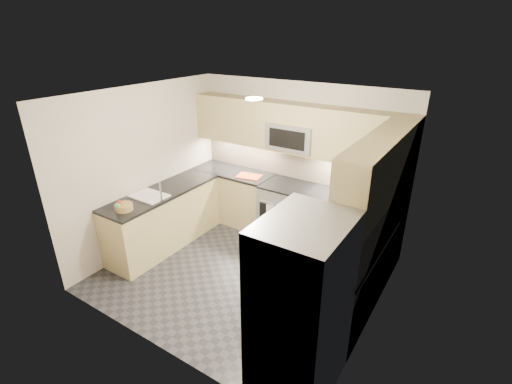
% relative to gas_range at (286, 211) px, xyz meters
% --- Properties ---
extents(floor, '(3.60, 3.20, 0.00)m').
position_rel_gas_range_xyz_m(floor, '(0.00, -1.28, -0.46)').
color(floor, black).
rests_on(floor, ground).
extents(ceiling, '(3.60, 3.20, 0.02)m').
position_rel_gas_range_xyz_m(ceiling, '(0.00, -1.28, 2.04)').
color(ceiling, beige).
rests_on(ceiling, wall_back).
extents(wall_back, '(3.60, 0.02, 2.50)m').
position_rel_gas_range_xyz_m(wall_back, '(0.00, 0.32, 0.79)').
color(wall_back, '#BDB3A4').
rests_on(wall_back, floor).
extents(wall_front, '(3.60, 0.02, 2.50)m').
position_rel_gas_range_xyz_m(wall_front, '(0.00, -2.88, 0.79)').
color(wall_front, '#BDB3A4').
rests_on(wall_front, floor).
extents(wall_left, '(0.02, 3.20, 2.50)m').
position_rel_gas_range_xyz_m(wall_left, '(-1.80, -1.28, 0.79)').
color(wall_left, '#BDB3A4').
rests_on(wall_left, floor).
extents(wall_right, '(0.02, 3.20, 2.50)m').
position_rel_gas_range_xyz_m(wall_right, '(1.80, -1.28, 0.79)').
color(wall_right, '#BDB3A4').
rests_on(wall_right, floor).
extents(base_cab_back_left, '(1.42, 0.60, 0.90)m').
position_rel_gas_range_xyz_m(base_cab_back_left, '(-1.09, 0.02, -0.01)').
color(base_cab_back_left, tan).
rests_on(base_cab_back_left, floor).
extents(base_cab_back_right, '(1.42, 0.60, 0.90)m').
position_rel_gas_range_xyz_m(base_cab_back_right, '(1.09, 0.02, -0.01)').
color(base_cab_back_right, tan).
rests_on(base_cab_back_right, floor).
extents(base_cab_right, '(0.60, 1.70, 0.90)m').
position_rel_gas_range_xyz_m(base_cab_right, '(1.50, -1.12, -0.01)').
color(base_cab_right, tan).
rests_on(base_cab_right, floor).
extents(base_cab_peninsula, '(0.60, 2.00, 0.90)m').
position_rel_gas_range_xyz_m(base_cab_peninsula, '(-1.50, -1.28, -0.01)').
color(base_cab_peninsula, tan).
rests_on(base_cab_peninsula, floor).
extents(countertop_back_left, '(1.42, 0.63, 0.04)m').
position_rel_gas_range_xyz_m(countertop_back_left, '(-1.09, 0.02, 0.47)').
color(countertop_back_left, black).
rests_on(countertop_back_left, base_cab_back_left).
extents(countertop_back_right, '(1.42, 0.63, 0.04)m').
position_rel_gas_range_xyz_m(countertop_back_right, '(1.09, 0.02, 0.47)').
color(countertop_back_right, black).
rests_on(countertop_back_right, base_cab_back_right).
extents(countertop_right, '(0.63, 1.70, 0.04)m').
position_rel_gas_range_xyz_m(countertop_right, '(1.50, -1.12, 0.47)').
color(countertop_right, black).
rests_on(countertop_right, base_cab_right).
extents(countertop_peninsula, '(0.63, 2.00, 0.04)m').
position_rel_gas_range_xyz_m(countertop_peninsula, '(-1.50, -1.28, 0.47)').
color(countertop_peninsula, black).
rests_on(countertop_peninsula, base_cab_peninsula).
extents(upper_cab_back, '(3.60, 0.35, 0.75)m').
position_rel_gas_range_xyz_m(upper_cab_back, '(0.00, 0.15, 1.37)').
color(upper_cab_back, tan).
rests_on(upper_cab_back, wall_back).
extents(upper_cab_right, '(0.35, 1.95, 0.75)m').
position_rel_gas_range_xyz_m(upper_cab_right, '(1.62, -1.00, 1.37)').
color(upper_cab_right, tan).
rests_on(upper_cab_right, wall_right).
extents(backsplash_back, '(3.60, 0.01, 0.51)m').
position_rel_gas_range_xyz_m(backsplash_back, '(0.00, 0.32, 0.74)').
color(backsplash_back, tan).
rests_on(backsplash_back, wall_back).
extents(backsplash_right, '(0.01, 2.30, 0.51)m').
position_rel_gas_range_xyz_m(backsplash_right, '(1.80, -0.82, 0.74)').
color(backsplash_right, tan).
rests_on(backsplash_right, wall_right).
extents(gas_range, '(0.76, 0.65, 0.91)m').
position_rel_gas_range_xyz_m(gas_range, '(0.00, 0.00, 0.00)').
color(gas_range, '#919498').
rests_on(gas_range, floor).
extents(range_cooktop, '(0.76, 0.65, 0.03)m').
position_rel_gas_range_xyz_m(range_cooktop, '(0.00, 0.00, 0.46)').
color(range_cooktop, black).
rests_on(range_cooktop, gas_range).
extents(oven_door_glass, '(0.62, 0.02, 0.45)m').
position_rel_gas_range_xyz_m(oven_door_glass, '(0.00, -0.33, -0.01)').
color(oven_door_glass, black).
rests_on(oven_door_glass, gas_range).
extents(oven_handle, '(0.60, 0.02, 0.02)m').
position_rel_gas_range_xyz_m(oven_handle, '(0.00, -0.35, 0.26)').
color(oven_handle, '#B2B5BA').
rests_on(oven_handle, gas_range).
extents(microwave, '(0.76, 0.40, 0.40)m').
position_rel_gas_range_xyz_m(microwave, '(0.00, 0.12, 1.24)').
color(microwave, gray).
rests_on(microwave, upper_cab_back).
extents(microwave_door, '(0.60, 0.01, 0.28)m').
position_rel_gas_range_xyz_m(microwave_door, '(0.00, -0.08, 1.24)').
color(microwave_door, black).
rests_on(microwave_door, microwave).
extents(refrigerator, '(0.70, 0.90, 1.80)m').
position_rel_gas_range_xyz_m(refrigerator, '(1.45, -2.43, 0.45)').
color(refrigerator, '#94979B').
rests_on(refrigerator, floor).
extents(fridge_handle_left, '(0.02, 0.02, 1.20)m').
position_rel_gas_range_xyz_m(fridge_handle_left, '(1.08, -2.61, 0.49)').
color(fridge_handle_left, '#B2B5BA').
rests_on(fridge_handle_left, refrigerator).
extents(fridge_handle_right, '(0.02, 0.02, 1.20)m').
position_rel_gas_range_xyz_m(fridge_handle_right, '(1.08, -2.25, 0.49)').
color(fridge_handle_right, '#B2B5BA').
rests_on(fridge_handle_right, refrigerator).
extents(sink_basin, '(0.52, 0.38, 0.16)m').
position_rel_gas_range_xyz_m(sink_basin, '(-1.50, -1.53, 0.42)').
color(sink_basin, white).
rests_on(sink_basin, base_cab_peninsula).
extents(faucet, '(0.03, 0.03, 0.28)m').
position_rel_gas_range_xyz_m(faucet, '(-1.24, -1.53, 0.62)').
color(faucet, silver).
rests_on(faucet, countertop_peninsula).
extents(utensil_bowl, '(0.33, 0.33, 0.15)m').
position_rel_gas_range_xyz_m(utensil_bowl, '(1.43, 0.04, 0.56)').
color(utensil_bowl, '#57A346').
rests_on(utensil_bowl, countertop_back_right).
extents(cutting_board, '(0.45, 0.35, 0.01)m').
position_rel_gas_range_xyz_m(cutting_board, '(-0.70, -0.05, 0.49)').
color(cutting_board, '#C94012').
rests_on(cutting_board, countertop_back_left).
extents(fruit_basket, '(0.29, 0.29, 0.09)m').
position_rel_gas_range_xyz_m(fruit_basket, '(-1.45, -2.02, 0.53)').
color(fruit_basket, '#A8864E').
rests_on(fruit_basket, countertop_peninsula).
extents(fruit_apple, '(0.06, 0.06, 0.06)m').
position_rel_gas_range_xyz_m(fruit_apple, '(-1.50, -2.05, 0.60)').
color(fruit_apple, maroon).
rests_on(fruit_apple, fruit_basket).
extents(fruit_pear, '(0.06, 0.06, 0.06)m').
position_rel_gas_range_xyz_m(fruit_pear, '(-1.43, -2.12, 0.60)').
color(fruit_pear, '#57C554').
rests_on(fruit_pear, fruit_basket).
extents(dish_towel_check, '(0.16, 0.03, 0.31)m').
position_rel_gas_range_xyz_m(dish_towel_check, '(-0.08, -0.37, 0.10)').
color(dish_towel_check, silver).
rests_on(dish_towel_check, oven_handle).
extents(dish_towel_blue, '(0.20, 0.03, 0.37)m').
position_rel_gas_range_xyz_m(dish_towel_blue, '(0.07, -0.37, 0.10)').
color(dish_towel_blue, '#314289').
rests_on(dish_towel_blue, oven_handle).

